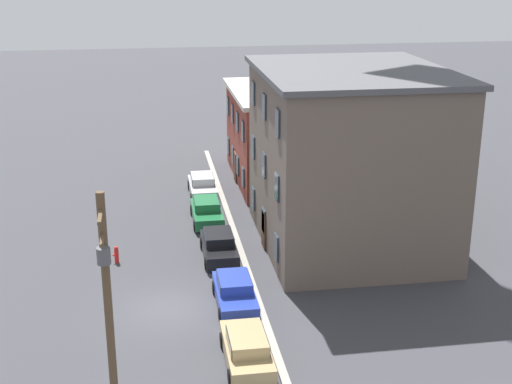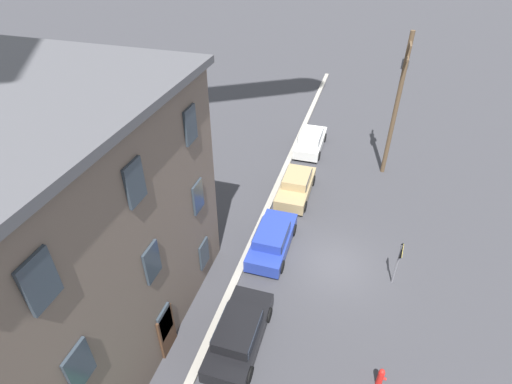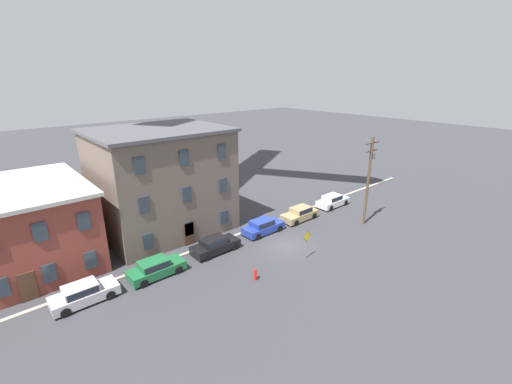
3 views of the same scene
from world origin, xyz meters
The scene contains 13 objects.
ground_plane centered at (0.00, 0.00, 0.00)m, with size 200.00×200.00×0.00m, color #38383D.
kerb_strip centered at (0.00, 4.50, 0.08)m, with size 56.00×0.36×0.16m, color #9E998E.
apartment_corner centered at (-19.60, 11.79, 3.43)m, with size 11.83×12.09×6.83m.
apartment_midblock centered at (-6.72, 10.90, 5.18)m, with size 12.45×10.31×10.33m.
car_silver centered at (-16.77, 3.22, 0.75)m, with size 4.40×1.92×1.43m.
car_green centered at (-11.48, 3.04, 0.75)m, with size 4.40×1.92×1.43m.
car_black centered at (-5.75, 3.22, 0.75)m, with size 4.40×1.92×1.43m.
car_blue centered at (0.14, 3.35, 0.75)m, with size 4.40×1.92×1.43m.
car_tan centered at (5.46, 3.18, 0.75)m, with size 4.40×1.92×1.43m.
car_white centered at (11.47, 3.36, 0.75)m, with size 4.40×1.92×1.43m.
caution_sign centered at (-0.40, -2.90, 1.75)m, with size 0.97×0.08×2.62m.
utility_pole centered at (9.89, -2.03, 5.25)m, with size 2.40×0.44×9.35m.
fire_hydrant centered at (-5.86, -2.50, 0.48)m, with size 0.24×0.34×0.96m.
Camera 3 is at (-20.82, -19.96, 15.18)m, focal length 24.00 mm.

